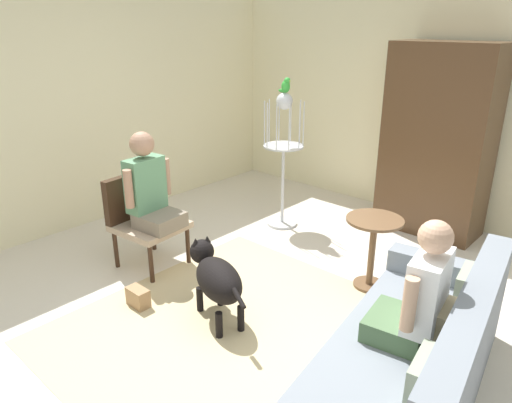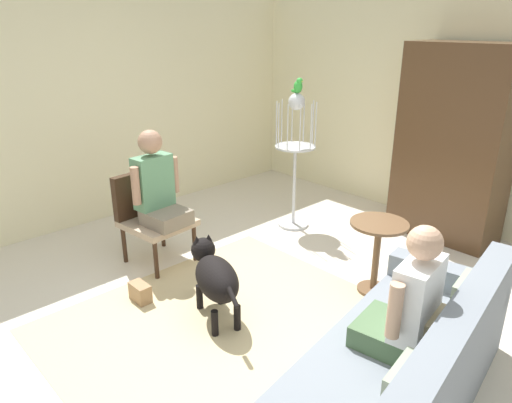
{
  "view_description": "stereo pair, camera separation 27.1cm",
  "coord_description": "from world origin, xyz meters",
  "px_view_note": "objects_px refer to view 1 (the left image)",
  "views": [
    {
      "loc": [
        2.1,
        -2.5,
        2.28
      ],
      "look_at": [
        -0.27,
        0.1,
        0.94
      ],
      "focal_mm": 33.41,
      "sensor_mm": 36.0,
      "label": 1
    },
    {
      "loc": [
        2.29,
        -2.31,
        2.28
      ],
      "look_at": [
        -0.27,
        0.1,
        0.94
      ],
      "focal_mm": 33.41,
      "sensor_mm": 36.0,
      "label": 2
    }
  ],
  "objects_px": {
    "person_on_couch": "(418,296)",
    "dog": "(216,277)",
    "parrot": "(286,86)",
    "person_on_armchair": "(149,188)",
    "armoire_cabinet": "(438,141)",
    "couch": "(418,356)",
    "round_end_table": "(373,242)",
    "armchair": "(141,214)",
    "bird_cage_stand": "(283,151)",
    "handbag": "(138,297)"
  },
  "relations": [
    {
      "from": "handbag",
      "to": "bird_cage_stand",
      "type": "bearing_deg",
      "value": 95.43
    },
    {
      "from": "parrot",
      "to": "handbag",
      "type": "distance_m",
      "value": 2.68
    },
    {
      "from": "couch",
      "to": "armoire_cabinet",
      "type": "xyz_separation_m",
      "value": [
        -1.06,
        2.6,
        0.75
      ]
    },
    {
      "from": "person_on_armchair",
      "to": "armoire_cabinet",
      "type": "distance_m",
      "value": 3.14
    },
    {
      "from": "dog",
      "to": "person_on_couch",
      "type": "bearing_deg",
      "value": 8.94
    },
    {
      "from": "person_on_armchair",
      "to": "dog",
      "type": "relative_size",
      "value": 1.03
    },
    {
      "from": "round_end_table",
      "to": "armoire_cabinet",
      "type": "distance_m",
      "value": 1.72
    },
    {
      "from": "armchair",
      "to": "round_end_table",
      "type": "distance_m",
      "value": 2.22
    },
    {
      "from": "armchair",
      "to": "round_end_table",
      "type": "bearing_deg",
      "value": 29.66
    },
    {
      "from": "person_on_armchair",
      "to": "round_end_table",
      "type": "relative_size",
      "value": 1.34
    },
    {
      "from": "couch",
      "to": "person_on_couch",
      "type": "relative_size",
      "value": 2.49
    },
    {
      "from": "couch",
      "to": "parrot",
      "type": "relative_size",
      "value": 12.12
    },
    {
      "from": "dog",
      "to": "armoire_cabinet",
      "type": "height_order",
      "value": "armoire_cabinet"
    },
    {
      "from": "armchair",
      "to": "parrot",
      "type": "xyz_separation_m",
      "value": [
        0.44,
        1.66,
        1.11
      ]
    },
    {
      "from": "dog",
      "to": "person_on_armchair",
      "type": "bearing_deg",
      "value": 170.1
    },
    {
      "from": "armchair",
      "to": "dog",
      "type": "bearing_deg",
      "value": -8.05
    },
    {
      "from": "armoire_cabinet",
      "to": "handbag",
      "type": "bearing_deg",
      "value": -109.22
    },
    {
      "from": "person_on_armchair",
      "to": "round_end_table",
      "type": "xyz_separation_m",
      "value": [
        1.77,
        1.08,
        -0.37
      ]
    },
    {
      "from": "round_end_table",
      "to": "armoire_cabinet",
      "type": "height_order",
      "value": "armoire_cabinet"
    },
    {
      "from": "couch",
      "to": "armchair",
      "type": "relative_size",
      "value": 2.31
    },
    {
      "from": "bird_cage_stand",
      "to": "armchair",
      "type": "bearing_deg",
      "value": -104.41
    },
    {
      "from": "couch",
      "to": "person_on_armchair",
      "type": "xyz_separation_m",
      "value": [
        -2.67,
        -0.08,
        0.52
      ]
    },
    {
      "from": "couch",
      "to": "round_end_table",
      "type": "bearing_deg",
      "value": 131.91
    },
    {
      "from": "couch",
      "to": "person_on_armchair",
      "type": "bearing_deg",
      "value": -178.23
    },
    {
      "from": "armchair",
      "to": "person_on_armchair",
      "type": "bearing_deg",
      "value": 5.8
    },
    {
      "from": "couch",
      "to": "round_end_table",
      "type": "relative_size",
      "value": 3.07
    },
    {
      "from": "dog",
      "to": "parrot",
      "type": "distance_m",
      "value": 2.37
    },
    {
      "from": "armchair",
      "to": "armoire_cabinet",
      "type": "bearing_deg",
      "value": 56.97
    },
    {
      "from": "couch",
      "to": "person_on_armchair",
      "type": "height_order",
      "value": "person_on_armchair"
    },
    {
      "from": "couch",
      "to": "bird_cage_stand",
      "type": "relative_size",
      "value": 1.33
    },
    {
      "from": "couch",
      "to": "round_end_table",
      "type": "distance_m",
      "value": 1.35
    },
    {
      "from": "round_end_table",
      "to": "dog",
      "type": "distance_m",
      "value": 1.44
    },
    {
      "from": "dog",
      "to": "handbag",
      "type": "bearing_deg",
      "value": -151.22
    },
    {
      "from": "armoire_cabinet",
      "to": "handbag",
      "type": "height_order",
      "value": "armoire_cabinet"
    },
    {
      "from": "round_end_table",
      "to": "parrot",
      "type": "bearing_deg",
      "value": 159.12
    },
    {
      "from": "person_on_armchair",
      "to": "bird_cage_stand",
      "type": "relative_size",
      "value": 0.58
    },
    {
      "from": "dog",
      "to": "parrot",
      "type": "bearing_deg",
      "value": 113.85
    },
    {
      "from": "dog",
      "to": "parrot",
      "type": "height_order",
      "value": "parrot"
    },
    {
      "from": "person_on_armchair",
      "to": "parrot",
      "type": "distance_m",
      "value": 1.86
    },
    {
      "from": "person_on_couch",
      "to": "person_on_armchair",
      "type": "distance_m",
      "value": 2.64
    },
    {
      "from": "round_end_table",
      "to": "parrot",
      "type": "xyz_separation_m",
      "value": [
        -1.48,
        0.57,
        1.18
      ]
    },
    {
      "from": "person_on_couch",
      "to": "dog",
      "type": "height_order",
      "value": "person_on_couch"
    },
    {
      "from": "round_end_table",
      "to": "dog",
      "type": "height_order",
      "value": "round_end_table"
    },
    {
      "from": "round_end_table",
      "to": "parrot",
      "type": "relative_size",
      "value": 3.95
    },
    {
      "from": "bird_cage_stand",
      "to": "armoire_cabinet",
      "type": "relative_size",
      "value": 0.74
    },
    {
      "from": "couch",
      "to": "handbag",
      "type": "relative_size",
      "value": 9.9
    },
    {
      "from": "round_end_table",
      "to": "armoire_cabinet",
      "type": "xyz_separation_m",
      "value": [
        -0.17,
        1.61,
        0.6
      ]
    },
    {
      "from": "armoire_cabinet",
      "to": "parrot",
      "type": "bearing_deg",
      "value": -141.64
    },
    {
      "from": "bird_cage_stand",
      "to": "handbag",
      "type": "distance_m",
      "value": 2.34
    },
    {
      "from": "armchair",
      "to": "parrot",
      "type": "bearing_deg",
      "value": 75.13
    }
  ]
}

